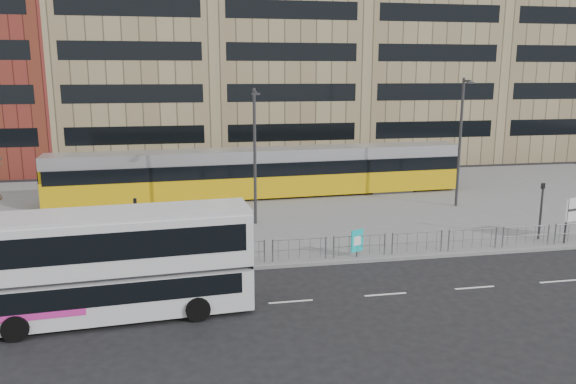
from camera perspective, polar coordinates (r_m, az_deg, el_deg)
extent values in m
plane|color=black|center=(26.94, 2.85, -7.47)|extent=(120.00, 120.00, 0.00)
cube|color=slate|center=(38.21, -1.36, -1.45)|extent=(64.00, 24.00, 0.15)
cube|color=gray|center=(26.96, 2.83, -7.29)|extent=(64.00, 0.25, 0.17)
cube|color=#998962|center=(58.83, -15.02, 13.61)|extent=(14.00, 16.00, 22.00)
cube|color=#998962|center=(59.59, -1.06, 14.94)|extent=(14.00, 16.00, 24.00)
cube|color=#998962|center=(63.41, 11.86, 13.16)|extent=(14.00, 16.00, 21.00)
cube|color=#998962|center=(69.96, 22.85, 13.19)|extent=(14.00, 16.00, 23.00)
cylinder|color=gray|center=(27.54, 6.70, -4.47)|extent=(32.00, 0.05, 0.05)
cylinder|color=gray|center=(27.69, 6.67, -5.47)|extent=(32.00, 0.04, 0.04)
cylinder|color=gray|center=(27.67, -27.10, -6.76)|extent=(0.07, 0.07, 1.10)
cube|color=white|center=(23.61, 7.57, -10.44)|extent=(62.00, 0.12, 0.01)
cube|color=silver|center=(22.20, -17.21, -9.71)|extent=(10.29, 3.08, 1.57)
cube|color=silver|center=(21.57, -17.53, -4.92)|extent=(10.29, 3.08, 1.94)
cube|color=silver|center=(21.31, -17.70, -2.30)|extent=(10.29, 2.99, 0.28)
cube|color=black|center=(22.05, -16.06, -8.76)|extent=(8.46, 2.99, 0.78)
cube|color=black|center=(21.52, -17.56, -4.45)|extent=(9.74, 3.08, 1.01)
cube|color=#D22A96|center=(22.46, -23.17, -10.03)|extent=(2.93, 2.58, 0.46)
cylinder|color=black|center=(21.34, -9.13, -11.68)|extent=(0.94, 0.34, 0.92)
cylinder|color=black|center=(23.51, -9.73, -9.41)|extent=(0.94, 0.34, 0.92)
cylinder|color=black|center=(21.73, -25.96, -12.36)|extent=(0.94, 0.34, 0.92)
cylinder|color=black|center=(23.86, -24.91, -10.08)|extent=(0.94, 0.34, 0.92)
cube|color=gold|center=(40.65, -2.54, 0.93)|extent=(29.87, 4.27, 1.70)
cube|color=black|center=(40.44, -2.55, 2.55)|extent=(29.44, 4.29, 0.96)
cube|color=#BBBBC1|center=(40.30, -2.56, 3.82)|extent=(29.86, 4.05, 0.85)
cube|color=gold|center=(45.40, 15.41, 2.56)|extent=(1.39, 2.45, 2.76)
cube|color=gold|center=(40.36, -22.81, 0.90)|extent=(1.39, 2.45, 2.76)
cylinder|color=#2D2D30|center=(40.50, -2.55, 2.03)|extent=(2.66, 2.66, 3.19)
cube|color=#2D2D30|center=(43.60, 9.91, 0.52)|extent=(3.32, 2.83, 0.53)
cube|color=#2D2D30|center=(40.14, -16.05, -0.77)|extent=(3.32, 2.83, 0.53)
cylinder|color=#2D2D30|center=(32.88, 26.41, -2.67)|extent=(0.10, 0.10, 2.41)
cylinder|color=#2D2D30|center=(27.75, 7.01, -5.83)|extent=(0.06, 0.06, 0.73)
cube|color=#0DC0C2|center=(27.61, 7.04, -4.93)|extent=(0.69, 0.36, 1.10)
cube|color=white|center=(27.58, 7.06, -4.95)|extent=(0.42, 0.20, 0.46)
imported|color=black|center=(30.71, -5.88, -3.16)|extent=(0.59, 0.70, 1.64)
cylinder|color=#2D2D30|center=(27.51, -15.11, -3.86)|extent=(0.12, 0.12, 3.00)
imported|color=#2D2D30|center=(27.24, -15.24, -1.63)|extent=(0.17, 0.20, 1.00)
cylinder|color=#2D2D30|center=(33.05, 24.29, -1.88)|extent=(0.12, 0.12, 3.00)
imported|color=#2D2D30|center=(32.83, 24.46, -0.01)|extent=(0.23, 0.25, 1.00)
cylinder|color=#2D2D30|center=(32.86, -3.39, 3.53)|extent=(0.18, 0.18, 7.98)
cylinder|color=#2D2D30|center=(32.12, -3.38, 10.13)|extent=(0.14, 0.90, 0.14)
cube|color=#2D2D30|center=(31.68, -3.27, 9.92)|extent=(0.45, 0.20, 0.12)
cylinder|color=#2D2D30|center=(38.97, 17.06, 4.76)|extent=(0.18, 0.18, 8.52)
cylinder|color=#2D2D30|center=(38.35, 17.72, 10.70)|extent=(0.14, 0.90, 0.14)
cube|color=#2D2D30|center=(37.95, 18.03, 10.52)|extent=(0.45, 0.20, 0.12)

